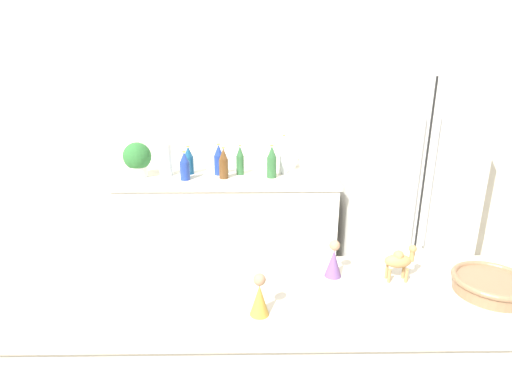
% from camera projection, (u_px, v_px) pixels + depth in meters
% --- Properties ---
extents(wall_back, '(8.00, 0.06, 2.55)m').
position_uv_depth(wall_back, '(265.00, 124.00, 3.46)').
color(wall_back, silver).
rests_on(wall_back, ground_plane).
extents(back_counter, '(1.75, 0.63, 0.89)m').
position_uv_depth(back_counter, '(229.00, 227.00, 3.39)').
color(back_counter, silver).
rests_on(back_counter, ground_plane).
extents(refrigerator, '(0.93, 0.74, 1.72)m').
position_uv_depth(refrigerator, '(403.00, 182.00, 3.21)').
color(refrigerator, white).
rests_on(refrigerator, ground_plane).
extents(potted_plant, '(0.22, 0.22, 0.28)m').
position_uv_depth(potted_plant, '(137.00, 159.00, 3.19)').
color(potted_plant, silver).
rests_on(potted_plant, back_counter).
extents(paper_towel_roll, '(0.10, 0.10, 0.26)m').
position_uv_depth(paper_towel_roll, '(165.00, 160.00, 3.24)').
color(paper_towel_roll, white).
rests_on(paper_towel_roll, back_counter).
extents(back_bottle_0, '(0.06, 0.06, 0.25)m').
position_uv_depth(back_bottle_0, '(240.00, 160.00, 3.29)').
color(back_bottle_0, '#2D6033').
rests_on(back_bottle_0, back_counter).
extents(back_bottle_1, '(0.08, 0.08, 0.26)m').
position_uv_depth(back_bottle_1, '(219.00, 160.00, 3.28)').
color(back_bottle_1, navy).
rests_on(back_bottle_1, back_counter).
extents(back_bottle_2, '(0.08, 0.08, 0.24)m').
position_uv_depth(back_bottle_2, '(189.00, 161.00, 3.30)').
color(back_bottle_2, navy).
rests_on(back_bottle_2, back_counter).
extents(back_bottle_3, '(0.08, 0.08, 0.27)m').
position_uv_depth(back_bottle_3, '(272.00, 162.00, 3.19)').
color(back_bottle_3, '#2D6033').
rests_on(back_bottle_3, back_counter).
extents(back_bottle_4, '(0.07, 0.07, 0.33)m').
position_uv_depth(back_bottle_4, '(284.00, 155.00, 3.30)').
color(back_bottle_4, '#B2B7BC').
rests_on(back_bottle_4, back_counter).
extents(back_bottle_5, '(0.07, 0.07, 0.25)m').
position_uv_depth(back_bottle_5, '(224.00, 164.00, 3.17)').
color(back_bottle_5, brown).
rests_on(back_bottle_5, back_counter).
extents(back_bottle_6, '(0.08, 0.08, 0.23)m').
position_uv_depth(back_bottle_6, '(185.00, 166.00, 3.13)').
color(back_bottle_6, navy).
rests_on(back_bottle_6, back_counter).
extents(fruit_bowl, '(0.26, 0.26, 0.06)m').
position_uv_depth(fruit_bowl, '(492.00, 284.00, 1.35)').
color(fruit_bowl, '#8C6647').
rests_on(fruit_bowl, bar_counter).
extents(camel_figurine, '(0.11, 0.05, 0.14)m').
position_uv_depth(camel_figurine, '(399.00, 260.00, 1.42)').
color(camel_figurine, '#A87F4C').
rests_on(camel_figurine, bar_counter).
extents(wise_man_figurine_blue, '(0.06, 0.06, 0.14)m').
position_uv_depth(wise_man_figurine_blue, '(334.00, 261.00, 1.45)').
color(wise_man_figurine_blue, '#6B4784').
rests_on(wise_man_figurine_blue, bar_counter).
extents(wise_man_figurine_crimson, '(0.06, 0.06, 0.14)m').
position_uv_depth(wise_man_figurine_crimson, '(260.00, 297.00, 1.23)').
color(wise_man_figurine_crimson, '#B28933').
rests_on(wise_man_figurine_crimson, bar_counter).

